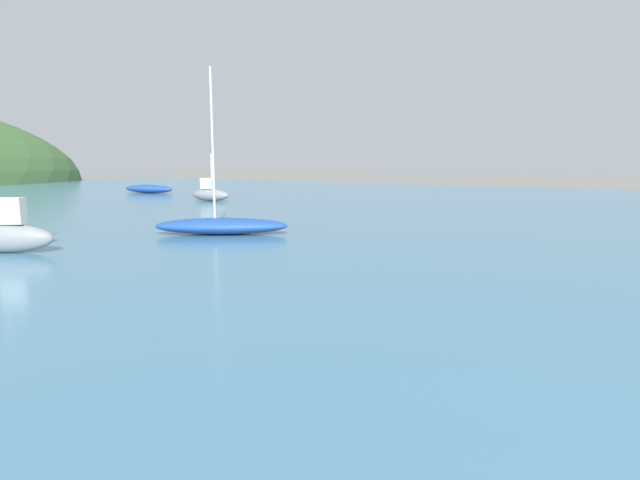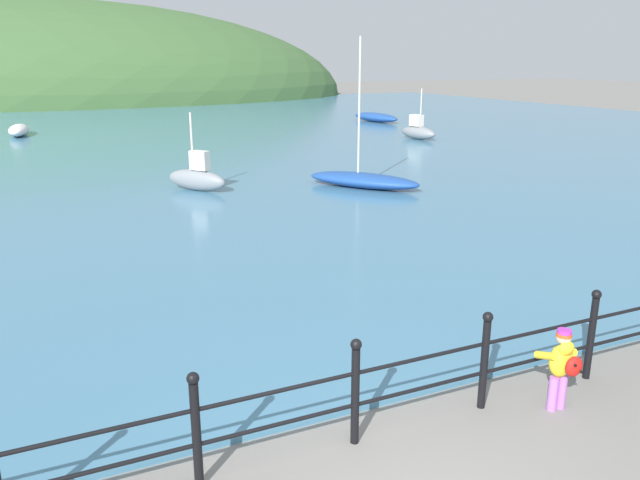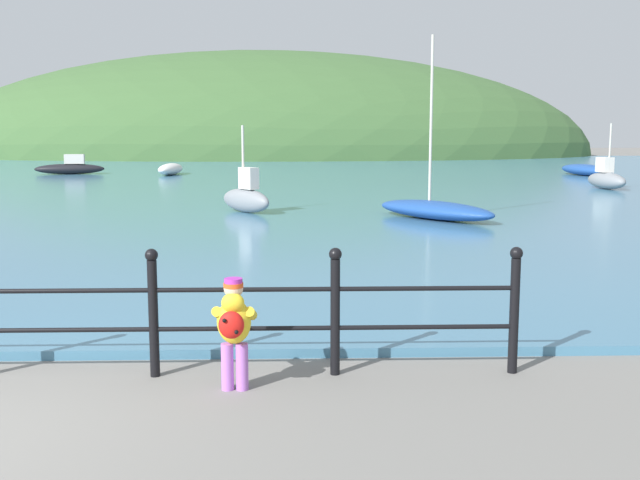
% 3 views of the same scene
% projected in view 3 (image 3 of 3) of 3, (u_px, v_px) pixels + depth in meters
% --- Properties ---
extents(water, '(80.00, 60.00, 0.10)m').
position_uv_depth(water, '(233.00, 177.00, 37.10)').
color(water, teal).
rests_on(water, ground).
extents(far_hillside, '(61.85, 34.02, 19.32)m').
position_uv_depth(far_hillside, '(263.00, 156.00, 71.01)').
color(far_hillside, '#3D6033').
rests_on(far_hillside, ground).
extents(child_in_coat, '(0.39, 0.53, 1.00)m').
position_uv_depth(child_in_coat, '(234.00, 324.00, 6.52)').
color(child_in_coat, '#AD66C6').
rests_on(child_in_coat, ground).
extents(boat_blue_hull, '(1.68, 2.01, 2.34)m').
position_uv_depth(boat_blue_hull, '(246.00, 197.00, 20.19)').
color(boat_blue_hull, gray).
rests_on(boat_blue_hull, water).
extents(boat_red_dinghy, '(1.75, 4.15, 0.56)m').
position_uv_depth(boat_red_dinghy, '(585.00, 170.00, 37.24)').
color(boat_red_dinghy, '#1E4793').
rests_on(boat_red_dinghy, water).
extents(boat_nearest_quay, '(3.55, 1.37, 1.02)m').
position_uv_depth(boat_nearest_quay, '(70.00, 168.00, 38.30)').
color(boat_nearest_quay, black).
rests_on(boat_nearest_quay, water).
extents(boat_white_sailboat, '(3.06, 3.60, 4.51)m').
position_uv_depth(boat_white_sailboat, '(435.00, 209.00, 18.67)').
color(boat_white_sailboat, '#1E4793').
rests_on(boat_white_sailboat, water).
extents(boat_far_right, '(1.10, 2.39, 2.47)m').
position_uv_depth(boat_far_right, '(606.00, 179.00, 28.45)').
color(boat_far_right, gray).
rests_on(boat_far_right, water).
extents(boat_mid_harbor, '(1.22, 3.36, 0.58)m').
position_uv_depth(boat_mid_harbor, '(171.00, 169.00, 37.79)').
color(boat_mid_harbor, silver).
rests_on(boat_mid_harbor, water).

